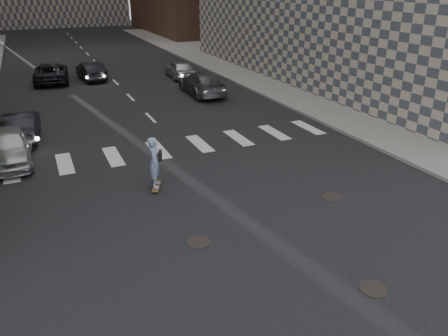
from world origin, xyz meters
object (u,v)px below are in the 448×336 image
object	(u,v)px
traffic_car_c	(51,73)
traffic_car_e	(91,71)
traffic_car_d	(180,69)
traffic_car_b	(202,83)
traffic_car_a	(21,126)
skateboarder	(155,162)
silver_sedan	(9,147)

from	to	relation	value
traffic_car_c	traffic_car_e	xyz separation A→B (m)	(2.84, -0.34, -0.02)
traffic_car_d	traffic_car_e	size ratio (longest dim) A/B	0.99
traffic_car_b	traffic_car_e	bearing A→B (deg)	-49.72
traffic_car_a	traffic_car_d	xyz separation A→B (m)	(11.43, 10.52, 0.03)
skateboarder	traffic_car_d	size ratio (longest dim) A/B	0.48
traffic_car_a	traffic_car_b	world-z (taller)	traffic_car_b
traffic_car_a	traffic_car_c	bearing A→B (deg)	-94.66
traffic_car_d	traffic_car_e	bearing A→B (deg)	-13.92
traffic_car_c	silver_sedan	bearing A→B (deg)	85.14
skateboarder	silver_sedan	size ratio (longest dim) A/B	0.47
traffic_car_a	traffic_car_b	size ratio (longest dim) A/B	0.79
silver_sedan	traffic_car_d	distance (m)	18.05
traffic_car_c	skateboarder	bearing A→B (deg)	100.67
traffic_car_a	traffic_car_d	world-z (taller)	traffic_car_d
skateboarder	silver_sedan	xyz separation A→B (m)	(-4.86, 4.80, -0.32)
silver_sedan	traffic_car_e	distance (m)	16.55
silver_sedan	traffic_car_b	distance (m)	14.08
skateboarder	traffic_car_c	xyz separation A→B (m)	(-2.18, 20.74, -0.33)
silver_sedan	traffic_car_c	distance (m)	16.17
traffic_car_d	traffic_car_b	bearing A→B (deg)	90.46
traffic_car_b	traffic_car_c	distance (m)	11.96
skateboarder	silver_sedan	world-z (taller)	skateboarder
traffic_car_b	traffic_car_d	world-z (taller)	traffic_car_b
skateboarder	traffic_car_c	bearing A→B (deg)	117.48
skateboarder	traffic_car_c	world-z (taller)	skateboarder
silver_sedan	traffic_car_d	xyz separation A→B (m)	(11.93, 13.54, -0.01)
silver_sedan	traffic_car_c	world-z (taller)	silver_sedan
traffic_car_c	traffic_car_d	distance (m)	9.56
traffic_car_b	traffic_car_a	bearing A→B (deg)	25.76
traffic_car_c	traffic_car_e	distance (m)	2.86
silver_sedan	traffic_car_b	size ratio (longest dim) A/B	0.82
skateboarder	traffic_car_e	distance (m)	20.42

